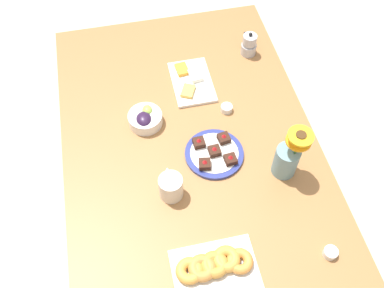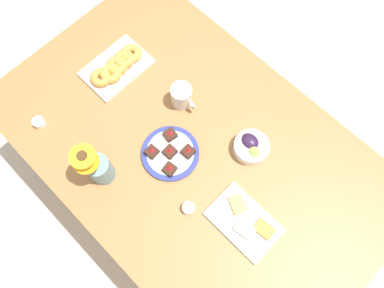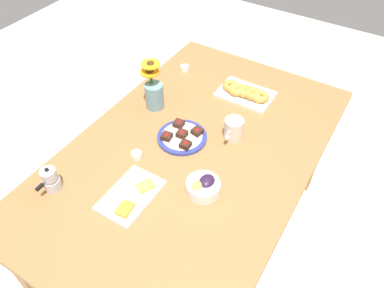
{
  "view_description": "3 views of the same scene",
  "coord_description": "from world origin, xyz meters",
  "px_view_note": "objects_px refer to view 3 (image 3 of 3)",
  "views": [
    {
      "loc": [
        -0.91,
        0.2,
        2.14
      ],
      "look_at": [
        0.0,
        0.0,
        0.78
      ],
      "focal_mm": 40.0,
      "sensor_mm": 36.0,
      "label": 1
    },
    {
      "loc": [
        0.34,
        -0.35,
        2.14
      ],
      "look_at": [
        0.0,
        0.0,
        0.78
      ],
      "focal_mm": 35.0,
      "sensor_mm": 36.0,
      "label": 2
    },
    {
      "loc": [
        0.98,
        0.6,
        1.94
      ],
      "look_at": [
        0.0,
        0.0,
        0.78
      ],
      "focal_mm": 35.0,
      "sensor_mm": 36.0,
      "label": 3
    }
  ],
  "objects_px": {
    "jam_cup_berry": "(137,155)",
    "dessert_plate": "(182,136)",
    "coffee_mug": "(234,129)",
    "croissant_platter": "(245,92)",
    "flower_vase": "(154,93)",
    "cheese_platter": "(131,195)",
    "grape_bowl": "(203,186)",
    "jam_cup_honey": "(185,68)",
    "dining_table": "(192,163)",
    "moka_pot": "(51,180)"
  },
  "relations": [
    {
      "from": "jam_cup_berry",
      "to": "dessert_plate",
      "type": "xyz_separation_m",
      "value": [
        -0.2,
        0.1,
        -0.0
      ]
    },
    {
      "from": "coffee_mug",
      "to": "croissant_platter",
      "type": "height_order",
      "value": "coffee_mug"
    },
    {
      "from": "dessert_plate",
      "to": "flower_vase",
      "type": "distance_m",
      "value": 0.28
    },
    {
      "from": "cheese_platter",
      "to": "dessert_plate",
      "type": "bearing_deg",
      "value": -178.89
    },
    {
      "from": "croissant_platter",
      "to": "flower_vase",
      "type": "xyz_separation_m",
      "value": [
        0.31,
        -0.35,
        0.06
      ]
    },
    {
      "from": "grape_bowl",
      "to": "dessert_plate",
      "type": "xyz_separation_m",
      "value": [
        -0.21,
        -0.24,
        -0.02
      ]
    },
    {
      "from": "coffee_mug",
      "to": "jam_cup_honey",
      "type": "xyz_separation_m",
      "value": [
        -0.34,
        -0.48,
        -0.04
      ]
    },
    {
      "from": "dining_table",
      "to": "dessert_plate",
      "type": "height_order",
      "value": "dessert_plate"
    },
    {
      "from": "croissant_platter",
      "to": "flower_vase",
      "type": "distance_m",
      "value": 0.47
    },
    {
      "from": "dining_table",
      "to": "coffee_mug",
      "type": "distance_m",
      "value": 0.25
    },
    {
      "from": "coffee_mug",
      "to": "jam_cup_berry",
      "type": "distance_m",
      "value": 0.45
    },
    {
      "from": "dining_table",
      "to": "moka_pot",
      "type": "distance_m",
      "value": 0.61
    },
    {
      "from": "grape_bowl",
      "to": "croissant_platter",
      "type": "xyz_separation_m",
      "value": [
        -0.65,
        -0.13,
        -0.01
      ]
    },
    {
      "from": "grape_bowl",
      "to": "jam_cup_berry",
      "type": "relative_size",
      "value": 2.88
    },
    {
      "from": "coffee_mug",
      "to": "jam_cup_honey",
      "type": "height_order",
      "value": "coffee_mug"
    },
    {
      "from": "dining_table",
      "to": "flower_vase",
      "type": "height_order",
      "value": "flower_vase"
    },
    {
      "from": "grape_bowl",
      "to": "flower_vase",
      "type": "relative_size",
      "value": 0.56
    },
    {
      "from": "flower_vase",
      "to": "moka_pot",
      "type": "distance_m",
      "value": 0.64
    },
    {
      "from": "cheese_platter",
      "to": "jam_cup_honey",
      "type": "xyz_separation_m",
      "value": [
        -0.86,
        -0.29,
        0.0
      ]
    },
    {
      "from": "grape_bowl",
      "to": "cheese_platter",
      "type": "height_order",
      "value": "grape_bowl"
    },
    {
      "from": "moka_pot",
      "to": "grape_bowl",
      "type": "bearing_deg",
      "value": 120.02
    },
    {
      "from": "moka_pot",
      "to": "flower_vase",
      "type": "bearing_deg",
      "value": 175.64
    },
    {
      "from": "dining_table",
      "to": "jam_cup_berry",
      "type": "distance_m",
      "value": 0.26
    },
    {
      "from": "dining_table",
      "to": "moka_pot",
      "type": "relative_size",
      "value": 13.45
    },
    {
      "from": "dining_table",
      "to": "coffee_mug",
      "type": "height_order",
      "value": "coffee_mug"
    },
    {
      "from": "dining_table",
      "to": "croissant_platter",
      "type": "relative_size",
      "value": 5.71
    },
    {
      "from": "cheese_platter",
      "to": "croissant_platter",
      "type": "height_order",
      "value": "croissant_platter"
    },
    {
      "from": "dessert_plate",
      "to": "flower_vase",
      "type": "relative_size",
      "value": 0.93
    },
    {
      "from": "coffee_mug",
      "to": "grape_bowl",
      "type": "relative_size",
      "value": 0.88
    },
    {
      "from": "coffee_mug",
      "to": "grape_bowl",
      "type": "bearing_deg",
      "value": 7.05
    },
    {
      "from": "dessert_plate",
      "to": "coffee_mug",
      "type": "bearing_deg",
      "value": 123.84
    },
    {
      "from": "jam_cup_honey",
      "to": "moka_pot",
      "type": "bearing_deg",
      "value": -0.34
    },
    {
      "from": "dining_table",
      "to": "jam_cup_honey",
      "type": "xyz_separation_m",
      "value": [
        -0.51,
        -0.36,
        0.1
      ]
    },
    {
      "from": "coffee_mug",
      "to": "cheese_platter",
      "type": "relative_size",
      "value": 0.47
    },
    {
      "from": "coffee_mug",
      "to": "moka_pot",
      "type": "distance_m",
      "value": 0.8
    },
    {
      "from": "cheese_platter",
      "to": "moka_pot",
      "type": "xyz_separation_m",
      "value": [
        0.13,
        -0.3,
        0.04
      ]
    },
    {
      "from": "grape_bowl",
      "to": "moka_pot",
      "type": "relative_size",
      "value": 1.16
    },
    {
      "from": "coffee_mug",
      "to": "dining_table",
      "type": "bearing_deg",
      "value": -33.74
    },
    {
      "from": "jam_cup_honey",
      "to": "coffee_mug",
      "type": "bearing_deg",
      "value": 54.59
    },
    {
      "from": "dining_table",
      "to": "flower_vase",
      "type": "bearing_deg",
      "value": -117.38
    },
    {
      "from": "dining_table",
      "to": "dessert_plate",
      "type": "distance_m",
      "value": 0.13
    },
    {
      "from": "dessert_plate",
      "to": "moka_pot",
      "type": "relative_size",
      "value": 1.92
    },
    {
      "from": "dining_table",
      "to": "flower_vase",
      "type": "relative_size",
      "value": 6.52
    },
    {
      "from": "moka_pot",
      "to": "croissant_platter",
      "type": "bearing_deg",
      "value": 157.27
    },
    {
      "from": "coffee_mug",
      "to": "moka_pot",
      "type": "height_order",
      "value": "moka_pot"
    },
    {
      "from": "jam_cup_berry",
      "to": "dessert_plate",
      "type": "height_order",
      "value": "dessert_plate"
    },
    {
      "from": "dining_table",
      "to": "flower_vase",
      "type": "distance_m",
      "value": 0.4
    },
    {
      "from": "croissant_platter",
      "to": "dessert_plate",
      "type": "bearing_deg",
      "value": -14.03
    },
    {
      "from": "moka_pot",
      "to": "dessert_plate",
      "type": "bearing_deg",
      "value": 150.66
    },
    {
      "from": "dining_table",
      "to": "flower_vase",
      "type": "xyz_separation_m",
      "value": [
        -0.17,
        -0.32,
        0.17
      ]
    }
  ]
}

